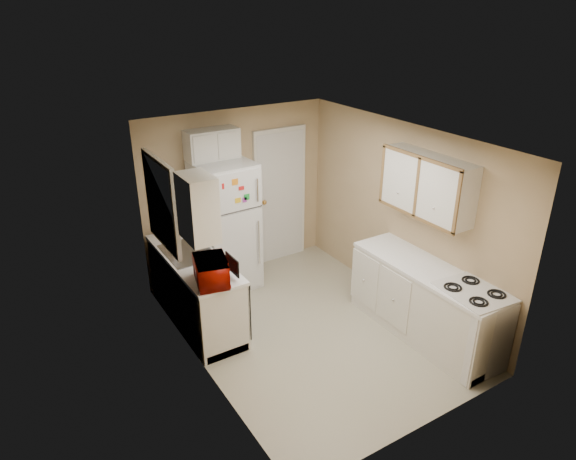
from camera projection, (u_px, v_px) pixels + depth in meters
floor at (309, 328)px, 6.37m from camera, size 3.80×3.80×0.00m
ceiling at (313, 138)px, 5.39m from camera, size 3.80×3.80×0.00m
wall_left at (197, 272)px, 5.21m from camera, size 3.80×3.80×0.00m
wall_right at (402, 216)px, 6.55m from camera, size 3.80×3.80×0.00m
wall_back at (237, 193)px, 7.35m from camera, size 2.80×2.80×0.00m
wall_front at (435, 322)px, 4.40m from camera, size 2.80×2.80×0.00m
left_counter at (196, 289)px, 6.36m from camera, size 0.60×1.80×0.90m
dishwasher at (238, 302)px, 6.01m from camera, size 0.03×0.58×0.72m
sink at (189, 255)px, 6.31m from camera, size 0.54×0.74×0.16m
microwave at (211, 270)px, 5.56m from camera, size 0.55×0.39×0.33m
soap_bottle at (175, 237)px, 6.46m from camera, size 0.10×0.10×0.18m
window_blinds at (162, 203)px, 5.88m from camera, size 0.10×0.98×1.08m
upper_cabinet_left at (198, 208)px, 5.20m from camera, size 0.30×0.45×0.70m
refrigerator at (226, 226)px, 7.01m from camera, size 0.77×0.75×1.80m
cabinet_over_fridge at (212, 144)px, 6.72m from camera, size 0.70×0.30×0.40m
interior_door at (280, 196)px, 7.73m from camera, size 0.86×0.06×2.08m
right_counter at (424, 302)px, 6.09m from camera, size 0.60×2.00×0.90m
stove at (468, 329)px, 5.62m from camera, size 0.65×0.77×0.88m
upper_cabinet_right at (427, 185)px, 5.84m from camera, size 0.30×1.20×0.70m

